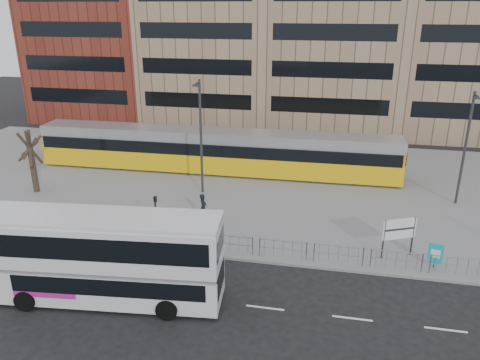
% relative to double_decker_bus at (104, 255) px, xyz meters
% --- Properties ---
extents(ground, '(120.00, 120.00, 0.00)m').
position_rel_double_decker_bus_xyz_m(ground, '(5.52, 4.76, -2.38)').
color(ground, black).
rests_on(ground, ground).
extents(plaza, '(64.00, 24.00, 0.15)m').
position_rel_double_decker_bus_xyz_m(plaza, '(5.52, 16.76, -2.30)').
color(plaza, gray).
rests_on(plaza, ground).
extents(kerb, '(64.00, 0.25, 0.17)m').
position_rel_double_decker_bus_xyz_m(kerb, '(5.52, 4.81, -2.30)').
color(kerb, gray).
rests_on(kerb, ground).
extents(building_row, '(70.40, 18.40, 31.20)m').
position_rel_double_decker_bus_xyz_m(building_row, '(7.07, 39.03, 10.54)').
color(building_row, maroon).
rests_on(building_row, ground).
extents(pedestrian_barrier, '(32.07, 0.07, 1.10)m').
position_rel_double_decker_bus_xyz_m(pedestrian_barrier, '(7.52, 5.26, -1.39)').
color(pedestrian_barrier, gray).
rests_on(pedestrian_barrier, plaza).
extents(road_markings, '(62.00, 0.12, 0.01)m').
position_rel_double_decker_bus_xyz_m(road_markings, '(6.52, 0.76, -2.37)').
color(road_markings, white).
rests_on(road_markings, ground).
extents(double_decker_bus, '(11.18, 3.61, 4.39)m').
position_rel_double_decker_bus_xyz_m(double_decker_bus, '(0.00, 0.00, 0.00)').
color(double_decker_bus, silver).
rests_on(double_decker_bus, ground).
extents(tram, '(29.98, 3.23, 3.53)m').
position_rel_double_decker_bus_xyz_m(tram, '(0.61, 18.52, -0.46)').
color(tram, '#E9B70C').
rests_on(tram, plaza).
extents(station_sign, '(1.83, 0.89, 2.27)m').
position_rel_double_decker_bus_xyz_m(station_sign, '(14.02, 6.73, -0.65)').
color(station_sign, '#2D2D30').
rests_on(station_sign, plaza).
extents(ad_panel, '(0.74, 0.24, 1.41)m').
position_rel_double_decker_bus_xyz_m(ad_panel, '(15.85, 5.86, -1.40)').
color(ad_panel, '#2D2D30').
rests_on(ad_panel, plaza).
extents(pedestrian, '(0.47, 0.69, 1.84)m').
position_rel_double_decker_bus_xyz_m(pedestrian, '(2.22, 9.05, -1.31)').
color(pedestrian, black).
rests_on(pedestrian, plaza).
extents(traffic_light_west, '(0.22, 0.24, 3.10)m').
position_rel_double_decker_bus_xyz_m(traffic_light_west, '(0.52, 5.26, -0.25)').
color(traffic_light_west, '#2D2D30').
rests_on(traffic_light_west, plaza).
extents(lamp_post_west, '(0.45, 1.04, 8.37)m').
position_rel_double_decker_bus_xyz_m(lamp_post_west, '(0.82, 13.72, 2.33)').
color(lamp_post_west, '#2D2D30').
rests_on(lamp_post_west, plaza).
extents(lamp_post_east, '(0.45, 1.04, 7.91)m').
position_rel_double_decker_bus_xyz_m(lamp_post_east, '(18.96, 15.25, 2.10)').
color(lamp_post_east, '#2D2D30').
rests_on(lamp_post_east, plaza).
extents(bare_tree, '(4.66, 4.66, 7.07)m').
position_rel_double_decker_bus_xyz_m(bare_tree, '(-11.46, 11.44, 2.72)').
color(bare_tree, black).
rests_on(bare_tree, plaza).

